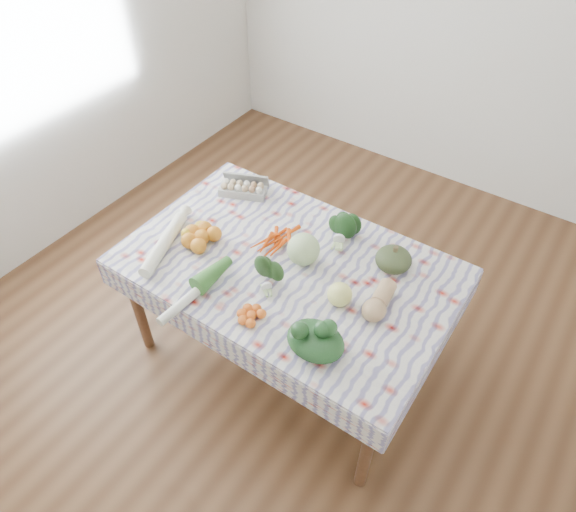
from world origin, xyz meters
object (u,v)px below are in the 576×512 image
object	(u,v)px
dining_table	(288,275)
grapefruit	(340,294)
kabocha_squash	(393,259)
butternut_squash	(379,300)
cabbage	(303,249)
egg_carton	(243,190)

from	to	relation	value
dining_table	grapefruit	world-z (taller)	grapefruit
grapefruit	kabocha_squash	bearing A→B (deg)	73.55
kabocha_squash	butternut_squash	distance (m)	0.28
cabbage	grapefruit	bearing A→B (deg)	-25.07
cabbage	butternut_squash	world-z (taller)	cabbage
egg_carton	grapefruit	bearing A→B (deg)	-47.31
egg_carton	butternut_squash	world-z (taller)	butternut_squash
cabbage	kabocha_squash	bearing A→B (deg)	28.46
kabocha_squash	butternut_squash	world-z (taller)	kabocha_squash
kabocha_squash	cabbage	bearing A→B (deg)	-151.54
dining_table	grapefruit	xyz separation A→B (m)	(0.34, -0.07, 0.14)
cabbage	dining_table	bearing A→B (deg)	-129.38
dining_table	butternut_squash	bearing A→B (deg)	0.38
cabbage	butternut_squash	distance (m)	0.46
egg_carton	kabocha_squash	world-z (taller)	kabocha_squash
dining_table	egg_carton	size ratio (longest dim) A/B	5.90
egg_carton	cabbage	xyz separation A→B (m)	(0.59, -0.26, 0.05)
egg_carton	dining_table	bearing A→B (deg)	-53.88
cabbage	butternut_squash	xyz separation A→B (m)	(0.46, -0.06, -0.03)
dining_table	kabocha_squash	xyz separation A→B (m)	(0.45, 0.28, 0.14)
cabbage	grapefruit	distance (m)	0.32
cabbage	butternut_squash	size ratio (longest dim) A/B	0.70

